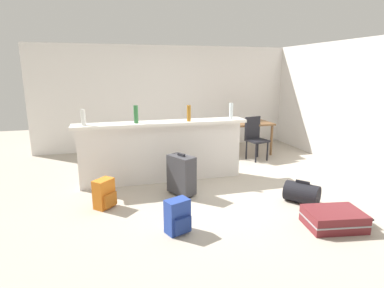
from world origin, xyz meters
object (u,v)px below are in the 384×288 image
at_px(bottle_green, 136,114).
at_px(suitcase_upright_charcoal, 181,174).
at_px(dining_chair_near_partition, 255,136).
at_px(backpack_blue, 178,217).
at_px(bottle_clear, 231,111).
at_px(suitcase_flat_maroon, 334,219).
at_px(bottle_amber, 189,113).
at_px(backpack_orange, 104,194).
at_px(bottle_white, 83,117).
at_px(duffel_bag_black, 302,193).
at_px(dining_table, 246,126).

xyz_separation_m(bottle_green, suitcase_upright_charcoal, (0.60, -0.66, -0.88)).
bearing_deg(dining_chair_near_partition, backpack_blue, -131.31).
bearing_deg(dining_chair_near_partition, bottle_clear, -135.83).
height_order(suitcase_flat_maroon, suitcase_upright_charcoal, suitcase_upright_charcoal).
bearing_deg(suitcase_flat_maroon, dining_chair_near_partition, 81.60).
height_order(bottle_amber, backpack_orange, bottle_amber).
distance_m(bottle_white, suitcase_upright_charcoal, 1.80).
bearing_deg(backpack_blue, duffel_bag_black, 10.35).
height_order(bottle_white, backpack_orange, bottle_white).
bearing_deg(backpack_blue, dining_table, 53.37).
height_order(bottle_white, dining_chair_near_partition, bottle_white).
bearing_deg(suitcase_upright_charcoal, bottle_green, 132.31).
height_order(backpack_blue, duffel_bag_black, backpack_blue).
bearing_deg(dining_table, backpack_blue, -126.63).
height_order(suitcase_flat_maroon, duffel_bag_black, duffel_bag_black).
xyz_separation_m(duffel_bag_black, suitcase_upright_charcoal, (-1.64, 0.79, 0.18)).
relative_size(bottle_green, suitcase_upright_charcoal, 0.44).
bearing_deg(suitcase_flat_maroon, bottle_green, 134.69).
xyz_separation_m(dining_table, suitcase_flat_maroon, (-0.48, -3.61, -0.54)).
xyz_separation_m(bottle_amber, suitcase_flat_maroon, (1.29, -2.16, -1.09)).
xyz_separation_m(bottle_clear, dining_chair_near_partition, (0.98, 0.95, -0.69)).
distance_m(duffel_bag_black, suitcase_upright_charcoal, 1.83).
bearing_deg(bottle_clear, duffel_bag_black, -67.13).
bearing_deg(bottle_white, suitcase_flat_maroon, -36.45).
xyz_separation_m(bottle_amber, dining_table, (1.77, 1.45, -0.56)).
height_order(bottle_clear, backpack_orange, bottle_clear).
distance_m(bottle_green, backpack_orange, 1.43).
relative_size(dining_chair_near_partition, duffel_bag_black, 1.65).
height_order(bottle_green, suitcase_flat_maroon, bottle_green).
relative_size(suitcase_flat_maroon, suitcase_upright_charcoal, 1.30).
height_order(bottle_clear, dining_table, bottle_clear).
relative_size(bottle_green, suitcase_flat_maroon, 0.34).
bearing_deg(bottle_green, suitcase_flat_maroon, -45.31).
distance_m(backpack_blue, backpack_orange, 1.29).
relative_size(bottle_green, dining_table, 0.27).
relative_size(bottle_white, duffel_bag_black, 0.45).
xyz_separation_m(suitcase_flat_maroon, backpack_orange, (-2.75, 1.37, 0.09)).
bearing_deg(bottle_green, backpack_blue, -81.41).
xyz_separation_m(dining_chair_near_partition, suitcase_upright_charcoal, (-2.04, -1.55, -0.19)).
bearing_deg(dining_table, suitcase_upright_charcoal, -134.93).
bearing_deg(bottle_amber, suitcase_flat_maroon, -59.03).
height_order(bottle_green, suitcase_upright_charcoal, bottle_green).
relative_size(suitcase_flat_maroon, backpack_orange, 2.07).
relative_size(bottle_clear, backpack_blue, 0.69).
distance_m(bottle_white, backpack_blue, 2.35).
xyz_separation_m(bottle_green, dining_chair_near_partition, (2.64, 0.89, -0.70)).
bearing_deg(bottle_clear, bottle_green, 177.64).
relative_size(dining_table, backpack_blue, 2.62).
bearing_deg(suitcase_upright_charcoal, backpack_blue, -105.99).
bearing_deg(suitcase_upright_charcoal, bottle_amber, 64.80).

